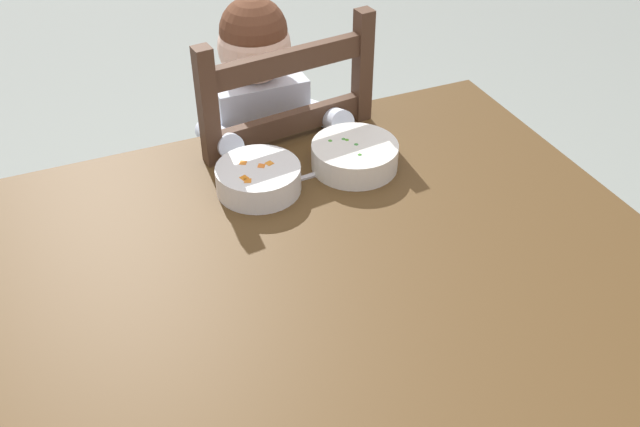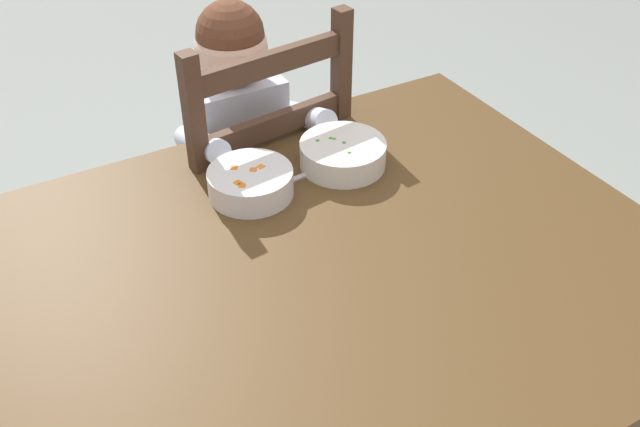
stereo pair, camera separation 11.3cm
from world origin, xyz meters
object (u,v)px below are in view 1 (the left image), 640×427
Objects in this scene: child_figure at (263,133)px; bowl_of_peas at (355,155)px; bowl_of_carrots at (258,178)px; spoon at (289,181)px; dining_chair at (268,190)px; dining_table at (312,302)px.

child_figure is 5.30× the size of bowl_of_peas.
bowl_of_carrots is 1.26× the size of spoon.
bowl_of_peas reaches higher than bowl_of_carrots.
spoon is at bearing -98.46° from child_figure.
dining_chair is at bearing 50.42° from child_figure.
child_figure is (-0.01, -0.01, 0.18)m from dining_chair.
bowl_of_peas is 0.15m from spoon.
spoon is (0.06, -0.00, -0.03)m from bowl_of_carrots.
dining_chair is 7.04× the size of spoon.
bowl_of_carrots is (-0.11, -0.30, 0.26)m from dining_chair.
dining_chair is at bearing 79.28° from dining_table.
child_figure reaches higher than bowl_of_peas.
spoon is (-0.15, -0.00, -0.03)m from bowl_of_peas.
bowl_of_carrots is at bearing 177.31° from spoon.
child_figure reaches higher than dining_chair.
child_figure is 0.32m from bowl_of_peas.
bowl_of_peas is at bearing 0.02° from bowl_of_carrots.
child_figure is at bearing 69.59° from bowl_of_carrots.
spoon is (-0.05, -0.30, 0.24)m from dining_chair.
spoon is at bearing -178.83° from bowl_of_peas.
dining_table is 0.56m from child_figure.
dining_chair is at bearing 69.00° from bowl_of_carrots.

